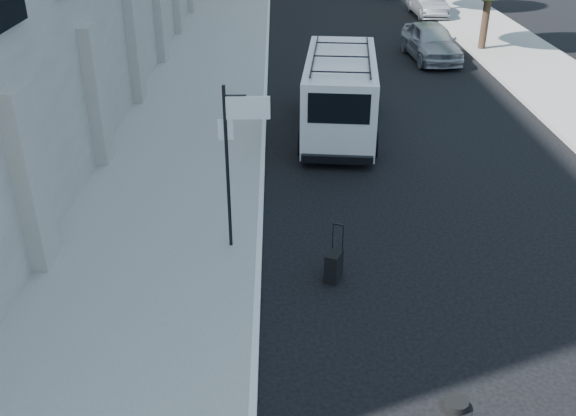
{
  "coord_description": "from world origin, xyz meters",
  "views": [
    {
      "loc": [
        -1.61,
        -8.54,
        7.23
      ],
      "look_at": [
        -1.39,
        2.67,
        1.3
      ],
      "focal_mm": 40.0,
      "sensor_mm": 36.0,
      "label": 1
    }
  ],
  "objects_px": {
    "suitcase": "(334,266)",
    "parked_car_b": "(428,4)",
    "cargo_van": "(340,93)",
    "parked_car_a": "(431,41)"
  },
  "relations": [
    {
      "from": "suitcase",
      "to": "parked_car_b",
      "type": "relative_size",
      "value": 0.28
    },
    {
      "from": "suitcase",
      "to": "cargo_van",
      "type": "xyz_separation_m",
      "value": [
        0.84,
        8.22,
        0.9
      ]
    },
    {
      "from": "parked_car_b",
      "to": "cargo_van",
      "type": "bearing_deg",
      "value": -112.66
    },
    {
      "from": "cargo_van",
      "to": "parked_car_b",
      "type": "distance_m",
      "value": 18.71
    },
    {
      "from": "suitcase",
      "to": "cargo_van",
      "type": "distance_m",
      "value": 8.32
    },
    {
      "from": "parked_car_b",
      "to": "parked_car_a",
      "type": "bearing_deg",
      "value": -103.62
    },
    {
      "from": "parked_car_a",
      "to": "suitcase",
      "type": "bearing_deg",
      "value": -112.3
    },
    {
      "from": "suitcase",
      "to": "cargo_van",
      "type": "relative_size",
      "value": 0.18
    },
    {
      "from": "suitcase",
      "to": "parked_car_b",
      "type": "bearing_deg",
      "value": 98.05
    },
    {
      "from": "parked_car_a",
      "to": "parked_car_b",
      "type": "bearing_deg",
      "value": 74.8
    }
  ]
}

